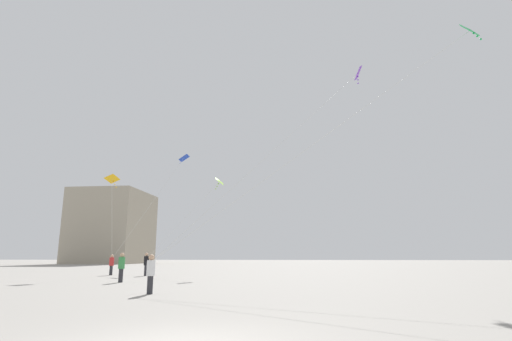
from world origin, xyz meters
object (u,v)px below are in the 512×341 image
at_px(person_in_red, 111,264).
at_px(kite_lime_delta, 219,183).
at_px(person_in_black, 146,263).
at_px(kite_violet_delta, 354,76).
at_px(person_in_white, 151,272).
at_px(building_left_hall, 113,227).
at_px(kite_amber_delta, 112,181).
at_px(kite_emerald_delta, 463,35).
at_px(kite_cobalt_delta, 183,160).
at_px(person_in_green, 121,266).

xyz_separation_m(person_in_red, kite_lime_delta, (8.67, 0.96, 6.84)).
relative_size(person_in_black, kite_violet_delta, 0.13).
distance_m(person_in_white, building_left_hall, 73.60).
distance_m(kite_amber_delta, building_left_hall, 56.86).
relative_size(person_in_black, kite_amber_delta, 0.27).
xyz_separation_m(person_in_black, kite_emerald_delta, (20.73, -12.26, 11.60)).
relative_size(person_in_white, kite_cobalt_delta, 0.14).
xyz_separation_m(person_in_green, person_in_red, (-4.68, 8.55, -0.04)).
xyz_separation_m(person_in_white, building_left_hall, (-33.00, 65.44, 6.67)).
bearing_deg(kite_cobalt_delta, building_left_hall, 124.06).
bearing_deg(kite_violet_delta, kite_lime_delta, 154.22).
bearing_deg(kite_amber_delta, person_in_red, 99.72).
xyz_separation_m(person_in_black, kite_amber_delta, (-2.97, -0.87, 6.61)).
bearing_deg(kite_amber_delta, kite_lime_delta, 16.89).
bearing_deg(person_in_green, kite_cobalt_delta, 114.37).
relative_size(kite_amber_delta, kite_emerald_delta, 0.42).
bearing_deg(kite_violet_delta, kite_emerald_delta, -64.03).
distance_m(kite_lime_delta, building_left_hall, 58.77).
bearing_deg(person_in_white, kite_violet_delta, 179.30).
bearing_deg(person_in_green, kite_violet_delta, 33.03).
height_order(person_in_black, kite_lime_delta, kite_lime_delta).
bearing_deg(person_in_black, person_in_red, -9.05).
relative_size(person_in_red, kite_lime_delta, 0.24).
relative_size(person_in_green, kite_violet_delta, 0.12).
distance_m(person_in_black, building_left_hall, 57.79).
bearing_deg(kite_amber_delta, building_left_hall, 115.16).
relative_size(person_in_black, kite_cobalt_delta, 0.15).
bearing_deg(building_left_hall, kite_lime_delta, -56.35).
distance_m(person_in_white, kite_lime_delta, 17.90).
bearing_deg(kite_lime_delta, person_in_red, -173.70).
bearing_deg(kite_amber_delta, person_in_white, -57.71).
distance_m(kite_violet_delta, kite_cobalt_delta, 23.31).
distance_m(person_in_black, person_in_white, 15.96).
relative_size(person_in_white, kite_amber_delta, 0.24).
distance_m(person_in_red, kite_violet_delta, 24.49).
bearing_deg(person_in_white, person_in_black, -115.31).
relative_size(kite_emerald_delta, building_left_hall, 0.98).
relative_size(person_in_black, kite_lime_delta, 0.26).
bearing_deg(person_in_red, person_in_green, -12.02).
distance_m(person_in_red, building_left_hall, 55.70).
distance_m(kite_emerald_delta, kite_cobalt_delta, 32.20).
bearing_deg(person_in_black, kite_lime_delta, -159.30).
bearing_deg(kite_cobalt_delta, kite_emerald_delta, -47.98).
height_order(person_in_green, kite_emerald_delta, kite_emerald_delta).
bearing_deg(kite_amber_delta, kite_cobalt_delta, 80.26).
bearing_deg(person_in_black, kite_emerald_delta, 152.89).
bearing_deg(building_left_hall, person_in_green, -63.94).
relative_size(person_in_black, person_in_white, 1.11).
bearing_deg(person_in_green, kite_lime_delta, 85.02).
relative_size(person_in_green, person_in_red, 1.04).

